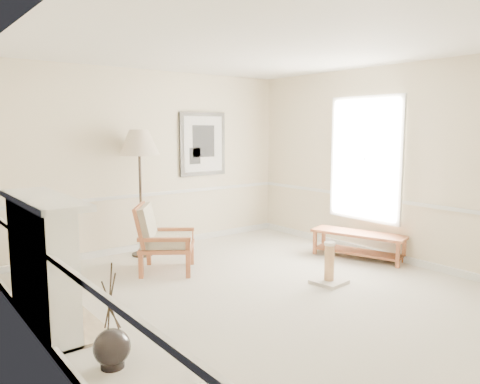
{
  "coord_description": "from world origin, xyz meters",
  "views": [
    {
      "loc": [
        -3.55,
        -4.16,
        1.97
      ],
      "look_at": [
        0.21,
        0.7,
        1.13
      ],
      "focal_mm": 35.0,
      "sensor_mm": 36.0,
      "label": 1
    }
  ],
  "objects_px": {
    "floor_vase": "(112,348)",
    "bench": "(358,241)",
    "scratching_post": "(329,271)",
    "floor_lamp": "(139,146)",
    "armchair": "(159,236)"
  },
  "relations": [
    {
      "from": "floor_vase",
      "to": "bench",
      "type": "distance_m",
      "value": 4.37
    },
    {
      "from": "floor_vase",
      "to": "scratching_post",
      "type": "bearing_deg",
      "value": 6.17
    },
    {
      "from": "floor_lamp",
      "to": "scratching_post",
      "type": "bearing_deg",
      "value": -64.43
    },
    {
      "from": "floor_vase",
      "to": "armchair",
      "type": "height_order",
      "value": "armchair"
    },
    {
      "from": "floor_lamp",
      "to": "bench",
      "type": "xyz_separation_m",
      "value": [
        2.54,
        -2.17,
        -1.44
      ]
    },
    {
      "from": "floor_vase",
      "to": "floor_lamp",
      "type": "xyz_separation_m",
      "value": [
        1.74,
        3.02,
        1.54
      ]
    },
    {
      "from": "floor_vase",
      "to": "armchair",
      "type": "distance_m",
      "value": 2.67
    },
    {
      "from": "floor_lamp",
      "to": "bench",
      "type": "bearing_deg",
      "value": -40.46
    },
    {
      "from": "floor_vase",
      "to": "bench",
      "type": "xyz_separation_m",
      "value": [
        4.28,
        0.86,
        0.1
      ]
    },
    {
      "from": "bench",
      "to": "scratching_post",
      "type": "bearing_deg",
      "value": -157.13
    },
    {
      "from": "floor_lamp",
      "to": "bench",
      "type": "height_order",
      "value": "floor_lamp"
    },
    {
      "from": "floor_vase",
      "to": "armchair",
      "type": "xyz_separation_m",
      "value": [
        1.58,
        2.13,
        0.34
      ]
    },
    {
      "from": "floor_lamp",
      "to": "armchair",
      "type": "bearing_deg",
      "value": -100.51
    },
    {
      "from": "armchair",
      "to": "scratching_post",
      "type": "xyz_separation_m",
      "value": [
        1.46,
        -1.8,
        -0.33
      ]
    },
    {
      "from": "armchair",
      "to": "bench",
      "type": "distance_m",
      "value": 3.0
    }
  ]
}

